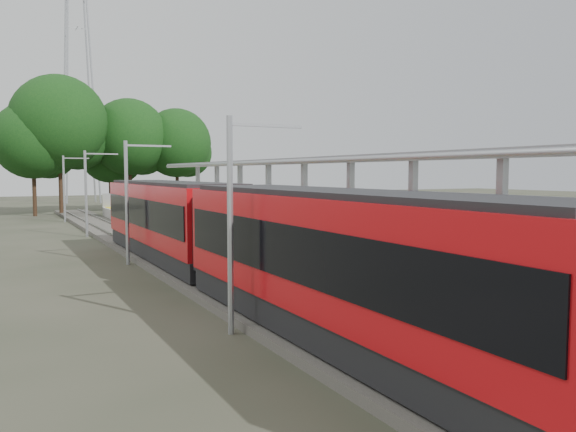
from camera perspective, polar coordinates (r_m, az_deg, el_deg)
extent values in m
cube|color=#59544C|center=(27.01, -12.63, -3.98)|extent=(3.00, 70.00, 0.24)
cube|color=gray|center=(28.46, -3.85, -2.69)|extent=(6.00, 50.00, 1.00)
cube|color=yellow|center=(27.47, -8.73, -1.91)|extent=(0.60, 50.00, 0.02)
cube|color=#9EA0A5|center=(52.09, -15.08, 1.61)|extent=(6.00, 0.10, 1.20)
cube|color=black|center=(12.98, 5.76, -10.63)|extent=(2.50, 13.50, 0.70)
cube|color=#B70D12|center=(12.66, 5.81, -3.62)|extent=(2.65, 13.50, 2.50)
cube|color=black|center=(12.65, 5.81, -3.40)|extent=(2.72, 12.96, 1.20)
cube|color=black|center=(12.54, 5.86, 2.27)|extent=(2.40, 12.82, 0.15)
cube|color=#0B6275|center=(13.47, 10.64, -3.83)|extent=(0.04, 1.30, 2.00)
cylinder|color=black|center=(9.71, 22.17, -18.10)|extent=(2.20, 0.70, 0.70)
cube|color=black|center=(25.72, -11.90, -3.20)|extent=(2.50, 13.50, 0.70)
cube|color=#B70D12|center=(25.56, -11.96, 0.36)|extent=(2.65, 13.50, 2.50)
cube|color=black|center=(25.56, -11.96, 0.47)|extent=(2.72, 12.96, 1.20)
cube|color=black|center=(25.50, -12.00, 3.27)|extent=(2.40, 12.82, 0.15)
cube|color=#0B6275|center=(25.97, -9.06, 0.13)|extent=(0.04, 1.30, 2.00)
cylinder|color=black|center=(21.31, -8.38, -5.54)|extent=(2.20, 0.70, 0.70)
cube|color=black|center=(18.92, -6.09, -1.72)|extent=(2.30, 0.80, 2.40)
cube|color=#9EA0A5|center=(17.94, 20.85, 0.08)|extent=(0.25, 0.25, 3.50)
cube|color=#9EA0A5|center=(20.80, 12.56, 0.82)|extent=(0.25, 0.25, 3.50)
cube|color=#9EA0A5|center=(23.98, 6.36, 1.36)|extent=(0.25, 0.25, 3.50)
cube|color=#9EA0A5|center=(27.38, 1.66, 1.77)|extent=(0.25, 0.25, 3.50)
cube|color=#9EA0A5|center=(30.92, -1.99, 2.07)|extent=(0.25, 0.25, 3.50)
cube|color=#9EA0A5|center=(34.56, -4.88, 2.30)|extent=(0.25, 0.25, 3.50)
cube|color=#9EA0A5|center=(38.28, -7.22, 2.49)|extent=(0.25, 0.25, 3.50)
cube|color=#9EA0A5|center=(42.04, -9.14, 2.64)|extent=(0.25, 0.25, 3.50)
cube|color=gray|center=(25.42, 3.10, 5.68)|extent=(3.20, 38.00, 0.16)
cylinder|color=#9EA0A5|center=(24.66, 0.00, 5.54)|extent=(0.24, 38.00, 0.24)
cube|color=silver|center=(19.85, 17.81, -1.04)|extent=(0.05, 3.70, 2.20)
cube|color=silver|center=(26.06, 5.16, 0.40)|extent=(0.05, 3.70, 2.20)
cube|color=silver|center=(29.49, 0.93, 0.89)|extent=(0.05, 3.70, 2.20)
cube|color=silver|center=(36.70, -5.09, 1.56)|extent=(0.05, 3.70, 2.20)
cube|color=silver|center=(40.41, -7.28, 1.81)|extent=(0.05, 3.70, 2.20)
cylinder|color=#382316|center=(56.88, -24.36, 2.33)|extent=(0.36, 0.36, 4.67)
sphere|color=#1A4513|center=(56.94, -24.51, 7.03)|extent=(7.09, 7.09, 7.09)
cylinder|color=#382316|center=(56.91, -22.10, 2.97)|extent=(0.36, 0.36, 5.80)
sphere|color=#1A4513|center=(57.10, -22.27, 8.80)|extent=(8.82, 8.82, 8.82)
cylinder|color=#382316|center=(61.72, -17.57, 2.34)|extent=(0.36, 0.36, 4.00)
sphere|color=#1A4513|center=(61.72, -17.65, 6.05)|extent=(6.08, 6.08, 6.08)
cylinder|color=#382316|center=(59.36, -15.73, 2.83)|extent=(0.36, 0.36, 5.09)
sphere|color=#1A4513|center=(59.46, -15.83, 7.73)|extent=(7.73, 7.73, 7.73)
cylinder|color=#382316|center=(60.74, -11.18, 2.79)|extent=(0.36, 0.36, 4.77)
sphere|color=#1A4513|center=(60.80, -11.25, 7.29)|extent=(7.25, 7.25, 7.25)
cylinder|color=#9EA0A5|center=(13.87, -5.89, -1.05)|extent=(0.16, 0.16, 5.40)
cube|color=#9EA0A5|center=(14.26, -2.19, 9.18)|extent=(2.00, 0.08, 0.08)
cylinder|color=#9EA0A5|center=(25.38, -16.06, 1.27)|extent=(0.16, 0.16, 5.40)
cube|color=#9EA0A5|center=(25.59, -13.97, 6.94)|extent=(2.00, 0.08, 0.08)
cylinder|color=#9EA0A5|center=(37.20, -19.84, 2.13)|extent=(0.16, 0.16, 5.40)
cube|color=#9EA0A5|center=(37.34, -18.41, 6.01)|extent=(2.00, 0.08, 0.08)
cylinder|color=#9EA0A5|center=(49.10, -21.79, 2.57)|extent=(0.16, 0.16, 5.40)
cube|color=#9EA0A5|center=(49.21, -20.71, 5.51)|extent=(2.00, 0.08, 0.08)
cube|color=#9EA0A5|center=(17.58, 26.55, -5.21)|extent=(0.40, 0.13, 0.44)
cube|color=#101253|center=(30.24, -2.26, -0.38)|extent=(0.76, 1.68, 0.06)
cube|color=#101253|center=(30.12, -2.64, 0.22)|extent=(0.35, 1.61, 0.60)
cube|color=#9EA0A5|center=(29.68, -1.72, -0.96)|extent=(0.44, 0.14, 0.48)
cube|color=#9EA0A5|center=(30.84, -2.78, -0.75)|extent=(0.44, 0.14, 0.48)
cube|color=#101253|center=(31.48, -1.22, -0.17)|extent=(0.64, 1.70, 0.07)
cube|color=#101253|center=(31.36, -1.59, 0.43)|extent=(0.21, 1.67, 0.61)
cube|color=#9EA0A5|center=(30.91, -0.67, -0.73)|extent=(0.45, 0.10, 0.49)
cube|color=#9EA0A5|center=(32.10, -1.76, -0.54)|extent=(0.45, 0.10, 0.49)
cylinder|color=beige|center=(34.24, -5.65, 0.56)|extent=(0.39, 0.39, 1.45)
cube|color=red|center=(34.19, -5.67, 2.01)|extent=(0.34, 0.12, 0.24)
cylinder|color=#9EA0A5|center=(23.82, 3.59, -1.84)|extent=(0.45, 0.45, 0.84)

